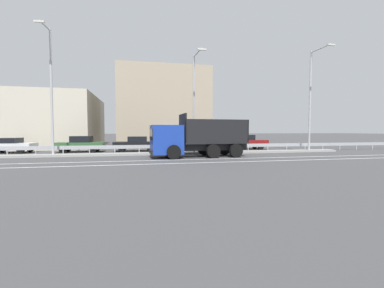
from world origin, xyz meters
The scene contains 17 objects.
ground_plane centered at (0.00, 0.00, 0.00)m, with size 320.00×320.00×0.00m, color #424244.
lane_strip_0 centered at (1.49, -2.46, 0.00)m, with size 57.24×0.16×0.01m, color silver.
lane_strip_1 centered at (1.49, -4.38, 0.00)m, with size 57.24×0.16×0.01m, color silver.
median_island centered at (0.00, 1.86, 0.09)m, with size 31.48×1.10×0.18m, color gray.
median_guardrail centered at (0.00, 3.14, 0.57)m, with size 57.24×0.09×0.78m.
dump_truck centered at (0.47, -0.70, 1.27)m, with size 7.71×2.99×3.35m.
median_road_sign centered at (4.48, 1.86, 1.34)m, with size 0.85×0.16×2.45m.
street_lamp_1 centered at (-9.91, 1.93, 5.49)m, with size 0.71×2.01×10.05m.
street_lamp_2 centered at (1.56, 1.46, 4.81)m, with size 0.71×2.53×8.58m.
street_lamp_3 centered at (13.00, 1.45, 5.37)m, with size 0.70×2.69×9.65m.
parked_car_1 centered at (-14.71, 6.31, 0.71)m, with size 4.00×2.20×1.40m.
parked_car_2 centered at (-8.64, 6.09, 0.76)m, with size 4.48×2.01×1.55m.
parked_car_3 centered at (-3.37, 6.01, 0.75)m, with size 4.49×2.07×1.49m.
parked_car_4 centered at (1.85, 6.46, 0.65)m, with size 4.79×2.28×1.22m.
parked_car_5 centered at (8.41, 6.34, 0.80)m, with size 4.78×2.22×1.61m.
background_building_0 centered at (-14.24, 15.89, 3.24)m, with size 11.59×14.42×6.48m, color beige.
background_building_1 centered at (0.01, 14.59, 4.95)m, with size 11.30×9.74×9.90m, color tan.
Camera 1 is at (-3.30, -20.24, 2.06)m, focal length 24.00 mm.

